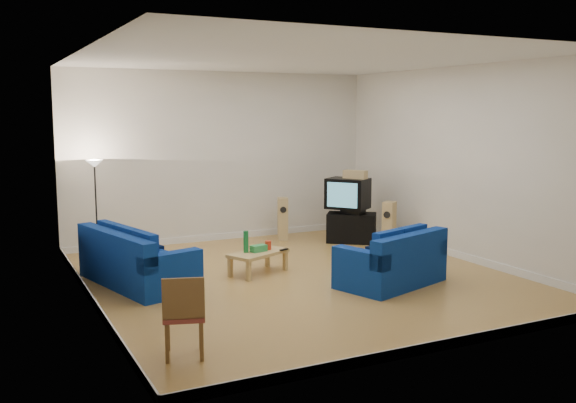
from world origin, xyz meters
name	(u,v)px	position (x,y,z in m)	size (l,w,h in m)	color
room	(300,175)	(0.00, 0.00, 1.54)	(6.01, 6.51, 3.21)	olive
sofa_three_seat	(134,264)	(-2.28, 0.72, 0.30)	(1.37, 2.21, 0.79)	navy
sofa_loveseat	(394,265)	(1.02, -0.93, 0.30)	(1.75, 1.31, 0.78)	navy
coffee_table	(258,255)	(-0.44, 0.52, 0.29)	(1.05, 0.82, 0.34)	tan
bottle	(246,242)	(-0.63, 0.55, 0.51)	(0.08, 0.08, 0.33)	#197233
tissue_box	(259,248)	(-0.44, 0.52, 0.39)	(0.24, 0.13, 0.10)	green
red_canister	(268,245)	(-0.25, 0.59, 0.41)	(0.10, 0.10, 0.14)	red
remote	(284,250)	(-0.05, 0.44, 0.35)	(0.16, 0.05, 0.02)	black
tv_stand	(351,228)	(2.10, 1.93, 0.28)	(0.90, 0.50, 0.55)	black
av_receiver	(353,211)	(2.09, 1.88, 0.60)	(0.39, 0.32, 0.09)	black
television	(348,193)	(2.03, 1.98, 0.93)	(0.87, 0.92, 0.57)	black
centre_speaker	(355,174)	(2.13, 1.88, 1.29)	(0.44, 0.18, 0.15)	tan
speaker_left	(283,219)	(1.02, 2.70, 0.41)	(0.27, 0.30, 0.82)	tan
speaker_right	(389,225)	(2.45, 1.22, 0.42)	(0.31, 0.30, 0.84)	tan
floor_lamp	(95,177)	(-2.45, 2.70, 1.37)	(0.28, 0.28, 1.66)	black
dining_chair	(184,312)	(-2.47, -2.26, 0.48)	(0.51, 0.51, 0.86)	brown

